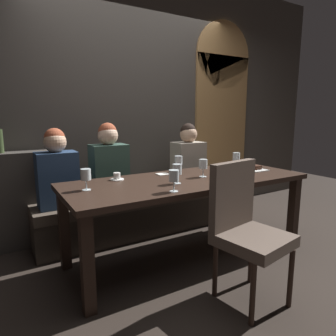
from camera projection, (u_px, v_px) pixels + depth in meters
The scene contains 18 objects.
ground at pixel (188, 255), 2.80m from camera, with size 9.00×9.00×0.00m, color black.
back_wall_tiled at pixel (131, 98), 3.56m from camera, with size 6.00×0.12×3.00m, color #423D38.
arched_door at pixel (222, 110), 4.21m from camera, with size 0.90×0.05×2.55m.
dining_table at pixel (188, 188), 2.68m from camera, with size 2.20×0.84×0.74m.
banquette_bench at pixel (153, 211), 3.35m from camera, with size 2.50×0.44×0.45m.
chair_near_side at pixel (245, 223), 2.08m from camera, with size 0.51×0.51×0.98m.
diner_redhead at pixel (57, 170), 2.75m from camera, with size 0.36×0.24×0.73m.
diner_bearded at pixel (109, 163), 3.03m from camera, with size 0.36×0.24×0.77m.
diner_far_end at pixel (188, 157), 3.50m from camera, with size 0.36×0.24×0.75m.
wine_glass_far_right at pixel (203, 164), 2.71m from camera, with size 0.08×0.08×0.16m.
wine_glass_end_right at pixel (177, 170), 2.45m from camera, with size 0.08×0.08×0.16m.
wine_glass_near_left at pixel (86, 176), 2.24m from camera, with size 0.08×0.08×0.16m.
wine_glass_near_right at pixel (174, 177), 2.19m from camera, with size 0.08×0.08×0.16m.
wine_glass_center_front at pixel (179, 161), 2.92m from camera, with size 0.08×0.08×0.16m.
wine_glass_far_left at pixel (236, 157), 3.17m from camera, with size 0.08×0.08×0.16m.
espresso_cup at pixel (117, 177), 2.60m from camera, with size 0.12×0.12×0.06m.
dessert_plate at pixel (256, 169), 3.04m from camera, with size 0.19×0.19×0.05m.
folded_napkin at pixel (163, 174), 2.83m from camera, with size 0.11×0.10×0.01m, color silver.
Camera 1 is at (-1.49, -2.15, 1.31)m, focal length 31.82 mm.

